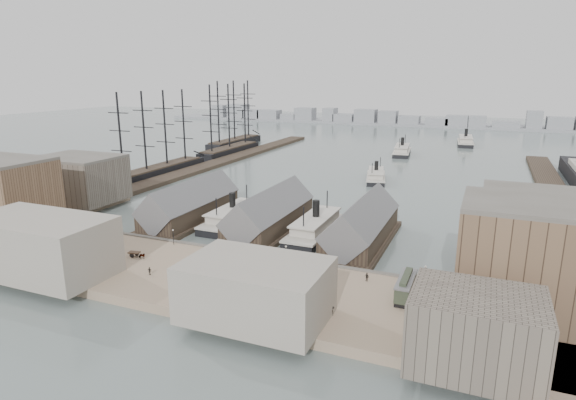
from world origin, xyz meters
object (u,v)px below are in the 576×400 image
at_px(tram, 406,287).
at_px(horse_cart_right, 279,293).
at_px(horse_cart_left, 55,232).
at_px(horse_cart_center, 139,255).
at_px(ferry_docked_west, 233,216).

relative_size(tram, horse_cart_right, 2.32).
bearing_deg(horse_cart_left, horse_cart_right, -74.10).
bearing_deg(horse_cart_center, horse_cart_right, -108.89).
relative_size(tram, horse_cart_left, 2.25).
bearing_deg(horse_cart_right, horse_cart_left, 83.07).
bearing_deg(horse_cart_left, tram, -66.28).
xyz_separation_m(horse_cart_left, horse_cart_center, (30.94, -4.70, -0.04)).
relative_size(horse_cart_center, horse_cart_right, 1.05).
distance_m(horse_cart_left, horse_cart_right, 69.27).
height_order(tram, horse_cart_left, tram).
xyz_separation_m(tram, horse_cart_left, (-90.25, 1.56, -1.15)).
xyz_separation_m(ferry_docked_west, horse_cart_right, (33.62, -42.69, 0.48)).
bearing_deg(ferry_docked_west, horse_cart_left, -137.36).
relative_size(horse_cart_left, horse_cart_right, 1.03).
height_order(ferry_docked_west, horse_cart_center, ferry_docked_west).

